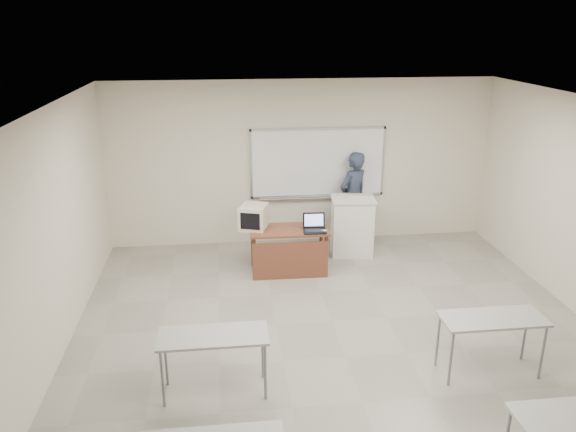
{
  "coord_description": "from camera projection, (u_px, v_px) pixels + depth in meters",
  "views": [
    {
      "loc": [
        -1.41,
        -5.88,
        3.96
      ],
      "look_at": [
        -0.46,
        2.2,
        1.11
      ],
      "focal_mm": 35.0,
      "sensor_mm": 36.0,
      "label": 1
    }
  ],
  "objects": [
    {
      "name": "laptop",
      "position": [
        314.0,
        227.0,
        9.03
      ],
      "size": [
        0.36,
        0.33,
        0.26
      ],
      "rotation": [
        0.0,
        0.0,
        -0.06
      ],
      "color": "black",
      "rests_on": "instructor_desk"
    },
    {
      "name": "floor",
      "position": [
        345.0,
        357.0,
        6.98
      ],
      "size": [
        7.0,
        8.0,
        0.01
      ],
      "primitive_type": "cube",
      "color": "gray",
      "rests_on": "ground"
    },
    {
      "name": "crt_monitor",
      "position": [
        254.0,
        217.0,
        9.12
      ],
      "size": [
        0.42,
        0.47,
        0.4
      ],
      "rotation": [
        0.0,
        0.0,
        -0.32
      ],
      "color": "beige",
      "rests_on": "instructor_desk"
    },
    {
      "name": "mouse",
      "position": [
        324.0,
        231.0,
        8.99
      ],
      "size": [
        0.11,
        0.1,
        0.04
      ],
      "primitive_type": "ellipsoid",
      "rotation": [
        0.0,
        0.0,
        -0.4
      ],
      "color": "silver",
      "rests_on": "instructor_desk"
    },
    {
      "name": "student_desks",
      "position": [
        377.0,
        376.0,
        5.49
      ],
      "size": [
        4.4,
        2.2,
        0.73
      ],
      "color": "#ADADA7",
      "rests_on": "floor"
    },
    {
      "name": "instructor_desk",
      "position": [
        289.0,
        245.0,
        9.1
      ],
      "size": [
        1.28,
        0.64,
        0.75
      ],
      "rotation": [
        0.0,
        0.0,
        -0.02
      ],
      "color": "brown",
      "rests_on": "floor"
    },
    {
      "name": "podium",
      "position": [
        352.0,
        226.0,
        9.89
      ],
      "size": [
        0.74,
        0.54,
        1.05
      ],
      "rotation": [
        0.0,
        0.0,
        -0.09
      ],
      "color": "white",
      "rests_on": "floor"
    },
    {
      "name": "whiteboard",
      "position": [
        318.0,
        164.0,
        10.24
      ],
      "size": [
        2.48,
        0.1,
        1.31
      ],
      "color": "white",
      "rests_on": "floor"
    },
    {
      "name": "presenter",
      "position": [
        353.0,
        198.0,
        10.33
      ],
      "size": [
        0.76,
        0.69,
        1.73
      ],
      "primitive_type": "imported",
      "rotation": [
        0.0,
        0.0,
        3.72
      ],
      "color": "black",
      "rests_on": "floor"
    },
    {
      "name": "keyboard",
      "position": [
        361.0,
        196.0,
        9.81
      ],
      "size": [
        0.46,
        0.24,
        0.02
      ],
      "primitive_type": "cube",
      "rotation": [
        0.0,
        0.0,
        -0.24
      ],
      "color": "beige",
      "rests_on": "podium"
    }
  ]
}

